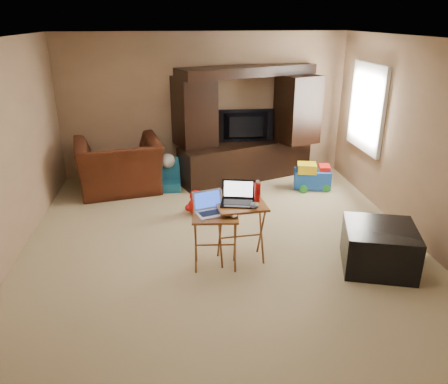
{
  "coord_description": "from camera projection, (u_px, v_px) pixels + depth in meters",
  "views": [
    {
      "loc": [
        -0.58,
        -4.93,
        2.71
      ],
      "look_at": [
        0.0,
        -0.2,
        0.8
      ],
      "focal_mm": 35.0,
      "sensor_mm": 36.0,
      "label": 1
    }
  ],
  "objects": [
    {
      "name": "floor",
      "position": [
        222.0,
        244.0,
        5.61
      ],
      "size": [
        5.5,
        5.5,
        0.0
      ],
      "primitive_type": "plane",
      "color": "beige",
      "rests_on": "ground"
    },
    {
      "name": "ceiling",
      "position": [
        222.0,
        38.0,
        4.68
      ],
      "size": [
        5.5,
        5.5,
        0.0
      ],
      "primitive_type": "plane",
      "rotation": [
        3.14,
        0.0,
        0.0
      ],
      "color": "silver",
      "rests_on": "ground"
    },
    {
      "name": "wall_back",
      "position": [
        204.0,
        106.0,
        7.68
      ],
      "size": [
        5.0,
        0.0,
        5.0
      ],
      "primitive_type": "plane",
      "rotation": [
        1.57,
        0.0,
        0.0
      ],
      "color": "tan",
      "rests_on": "ground"
    },
    {
      "name": "wall_front",
      "position": [
        276.0,
        280.0,
        2.61
      ],
      "size": [
        5.0,
        0.0,
        5.0
      ],
      "primitive_type": "plane",
      "rotation": [
        -1.57,
        0.0,
        0.0
      ],
      "color": "tan",
      "rests_on": "ground"
    },
    {
      "name": "wall_left",
      "position": [
        0.0,
        158.0,
        4.86
      ],
      "size": [
        0.0,
        5.5,
        5.5
      ],
      "primitive_type": "plane",
      "rotation": [
        1.57,
        0.0,
        1.57
      ],
      "color": "tan",
      "rests_on": "ground"
    },
    {
      "name": "wall_right",
      "position": [
        421.0,
        143.0,
        5.43
      ],
      "size": [
        0.0,
        5.5,
        5.5
      ],
      "primitive_type": "plane",
      "rotation": [
        1.57,
        0.0,
        -1.57
      ],
      "color": "tan",
      "rests_on": "ground"
    },
    {
      "name": "window_pane",
      "position": [
        368.0,
        108.0,
        6.8
      ],
      "size": [
        0.0,
        1.2,
        1.2
      ],
      "primitive_type": "plane",
      "rotation": [
        1.57,
        0.0,
        -1.57
      ],
      "color": "white",
      "rests_on": "ground"
    },
    {
      "name": "window_frame",
      "position": [
        367.0,
        108.0,
        6.8
      ],
      "size": [
        0.06,
        1.14,
        1.34
      ],
      "primitive_type": "cube",
      "color": "white",
      "rests_on": "ground"
    },
    {
      "name": "entertainment_center",
      "position": [
        246.0,
        125.0,
        7.56
      ],
      "size": [
        2.46,
        1.42,
        1.97
      ],
      "primitive_type": "cube",
      "rotation": [
        0.0,
        0.0,
        0.36
      ],
      "color": "black",
      "rests_on": "floor"
    },
    {
      "name": "television",
      "position": [
        246.0,
        127.0,
        7.57
      ],
      "size": [
        1.0,
        0.15,
        0.57
      ],
      "primitive_type": "imported",
      "rotation": [
        0.0,
        0.0,
        3.13
      ],
      "color": "black",
      "rests_on": "entertainment_center"
    },
    {
      "name": "recliner",
      "position": [
        119.0,
        166.0,
        7.18
      ],
      "size": [
        1.53,
        1.4,
        0.87
      ],
      "primitive_type": "imported",
      "rotation": [
        0.0,
        0.0,
        3.34
      ],
      "color": "#4D1C10",
      "rests_on": "floor"
    },
    {
      "name": "child_rocker",
      "position": [
        168.0,
        175.0,
        7.29
      ],
      "size": [
        0.4,
        0.45,
        0.52
      ],
      "primitive_type": null,
      "rotation": [
        0.0,
        0.0,
        -0.01
      ],
      "color": "#19678B",
      "rests_on": "floor"
    },
    {
      "name": "plush_toy",
      "position": [
        196.0,
        202.0,
        6.4
      ],
      "size": [
        0.34,
        0.29,
        0.38
      ],
      "primitive_type": null,
      "color": "red",
      "rests_on": "floor"
    },
    {
      "name": "push_toy",
      "position": [
        312.0,
        176.0,
        7.34
      ],
      "size": [
        0.7,
        0.57,
        0.46
      ],
      "primitive_type": null,
      "rotation": [
        0.0,
        0.0,
        -0.23
      ],
      "color": "#164EB5",
      "rests_on": "floor"
    },
    {
      "name": "ottoman",
      "position": [
        379.0,
        247.0,
        5.02
      ],
      "size": [
        0.98,
        0.98,
        0.5
      ],
      "primitive_type": "cube",
      "rotation": [
        0.0,
        0.0,
        -0.3
      ],
      "color": "black",
      "rests_on": "floor"
    },
    {
      "name": "tray_table_left",
      "position": [
        215.0,
        241.0,
        4.98
      ],
      "size": [
        0.54,
        0.45,
        0.66
      ],
      "primitive_type": "cube",
      "rotation": [
        0.0,
        0.0,
        -0.09
      ],
      "color": "brown",
      "rests_on": "floor"
    },
    {
      "name": "tray_table_right",
      "position": [
        241.0,
        233.0,
        5.11
      ],
      "size": [
        0.59,
        0.49,
        0.73
      ],
      "primitive_type": "cube",
      "rotation": [
        0.0,
        0.0,
        0.08
      ],
      "color": "#995F25",
      "rests_on": "floor"
    },
    {
      "name": "laptop_left",
      "position": [
        212.0,
        204.0,
        4.84
      ],
      "size": [
        0.41,
        0.37,
        0.24
      ],
      "primitive_type": "cube",
      "rotation": [
        0.0,
        0.0,
        0.3
      ],
      "color": "#B7B7BC",
      "rests_on": "tray_table_left"
    },
    {
      "name": "laptop_right",
      "position": [
        238.0,
        194.0,
        4.95
      ],
      "size": [
        0.44,
        0.38,
        0.24
      ],
      "primitive_type": "cube",
      "rotation": [
        0.0,
        0.0,
        -0.21
      ],
      "color": "black",
      "rests_on": "tray_table_right"
    },
    {
      "name": "mouse_left",
      "position": [
        233.0,
        215.0,
        4.8
      ],
      "size": [
        0.13,
        0.16,
        0.05
      ],
      "primitive_type": "ellipsoid",
      "rotation": [
        0.0,
        0.0,
        0.39
      ],
      "color": "silver",
      "rests_on": "tray_table_left"
    },
    {
      "name": "mouse_right",
      "position": [
        254.0,
        206.0,
        4.87
      ],
      "size": [
        0.11,
        0.16,
        0.06
      ],
      "primitive_type": "ellipsoid",
      "rotation": [
        0.0,
        0.0,
        -0.15
      ],
      "color": "#3B3C40",
      "rests_on": "tray_table_right"
    },
    {
      "name": "water_bottle",
      "position": [
        257.0,
        192.0,
        5.03
      ],
      "size": [
        0.07,
        0.07,
        0.22
      ],
      "primitive_type": "cylinder",
      "color": "red",
      "rests_on": "tray_table_right"
    }
  ]
}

